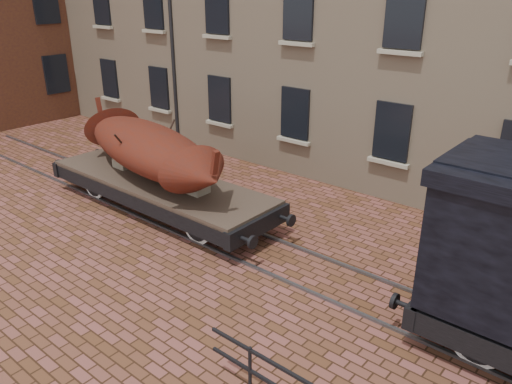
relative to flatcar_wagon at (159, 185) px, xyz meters
The scene contains 4 objects.
ground 3.81m from the flatcar_wagon, ahead, with size 90.00×90.00×0.00m, color #532F1B.
rail_track 3.81m from the flatcar_wagon, ahead, with size 30.00×1.52×0.06m.
flatcar_wagon is the anchor object (origin of this frame).
iron_boat 1.14m from the flatcar_wagon, behind, with size 7.34×3.40×1.73m.
Camera 1 is at (7.04, -8.47, 6.17)m, focal length 35.00 mm.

